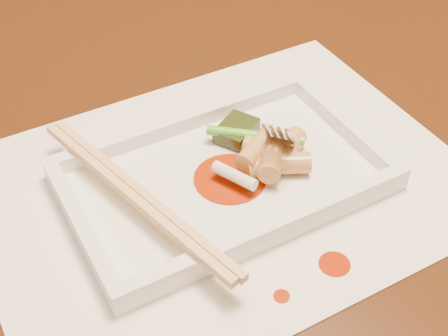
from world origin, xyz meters
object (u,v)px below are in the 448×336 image
chopstick_a (131,196)px  fork (288,69)px  placemat (224,184)px  plate_base (224,180)px  table (256,163)px

chopstick_a → fork: size_ratio=1.64×
chopstick_a → placemat: bearing=0.0°
placemat → fork: (0.07, 0.02, 0.08)m
plate_base → chopstick_a: 0.08m
table → fork: bearing=-108.7°
placemat → fork: fork is taller
table → plate_base: 0.18m
plate_base → chopstick_a: size_ratio=1.13×
table → placemat: 0.18m
plate_base → table: bearing=46.3°
placemat → plate_base: (0.00, -0.00, 0.00)m
chopstick_a → fork: fork is taller
table → plate_base: plate_base is taller
plate_base → fork: fork is taller
plate_base → placemat: bearing=90.0°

